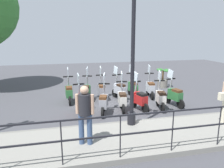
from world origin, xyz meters
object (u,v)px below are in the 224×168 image
object	(u,v)px
scooter_near_1	(161,98)
scooter_far_0	(150,88)
potted_palm	(163,80)
scooter_far_2	(119,89)
lamp_post_near	(133,63)
pedestrian_distant	(85,111)
scooter_far_4	(86,91)
scooter_near_2	(140,99)
scooter_near_3	(122,99)
scooter_near_0	(174,95)
scooter_far_1	(133,87)
scooter_near_5	(80,102)
scooter_near_4	(104,102)
scooter_far_3	(102,90)
scooter_far_5	(69,92)

from	to	relation	value
scooter_near_1	scooter_far_0	size ratio (longest dim) A/B	1.00
potted_palm	scooter_far_2	distance (m)	3.51
lamp_post_near	scooter_far_0	bearing A→B (deg)	-31.92
pedestrian_distant	scooter_far_4	bearing A→B (deg)	-167.65
pedestrian_distant	scooter_far_2	world-z (taller)	pedestrian_distant
scooter_far_0	scooter_far_4	world-z (taller)	same
scooter_near_2	scooter_near_3	bearing A→B (deg)	63.86
scooter_near_0	scooter_far_4	distance (m)	3.84
scooter_near_3	scooter_far_1	bearing A→B (deg)	-20.98
lamp_post_near	scooter_near_2	world-z (taller)	lamp_post_near
scooter_near_0	scooter_near_5	xyz separation A→B (m)	(-0.11, 3.96, 0.00)
lamp_post_near	scooter_near_3	bearing A→B (deg)	-5.55
scooter_near_4	potted_palm	bearing A→B (deg)	-33.48
pedestrian_distant	scooter_near_4	bearing A→B (deg)	177.91
scooter_far_0	scooter_far_2	size ratio (longest dim) A/B	1.00
pedestrian_distant	scooter_far_3	xyz separation A→B (m)	(4.23, -1.21, -0.60)
potted_palm	scooter_far_2	size ratio (longest dim) A/B	0.69
potted_palm	lamp_post_near	bearing A→B (deg)	144.69
scooter_far_0	scooter_far_3	bearing A→B (deg)	96.26
potted_palm	scooter_near_1	distance (m)	3.83
lamp_post_near	pedestrian_distant	xyz separation A→B (m)	(-0.96, 1.59, -1.07)
pedestrian_distant	scooter_near_0	size ratio (longest dim) A/B	1.03
scooter_near_1	scooter_far_4	xyz separation A→B (m)	(1.68, 2.81, 0.00)
lamp_post_near	scooter_far_1	bearing A→B (deg)	-19.07
lamp_post_near	scooter_far_0	distance (m)	4.11
scooter_near_5	scooter_far_0	size ratio (longest dim) A/B	1.00
scooter_near_4	scooter_near_0	bearing A→B (deg)	-68.97
scooter_near_1	scooter_far_5	world-z (taller)	same
scooter_near_3	scooter_far_0	bearing A→B (deg)	-40.97
potted_palm	scooter_near_5	bearing A→B (deg)	123.55
scooter_far_5	scooter_far_1	bearing A→B (deg)	-87.37
scooter_near_5	scooter_far_3	bearing A→B (deg)	-38.62
scooter_far_2	scooter_far_4	xyz separation A→B (m)	(0.02, 1.53, 0.00)
scooter_near_2	scooter_far_1	size ratio (longest dim) A/B	1.00
pedestrian_distant	scooter_far_4	xyz separation A→B (m)	(4.16, -0.51, -0.60)
scooter_near_3	scooter_far_2	size ratio (longest dim) A/B	1.00
pedestrian_distant	scooter_far_1	size ratio (longest dim) A/B	1.03
pedestrian_distant	scooter_near_3	size ratio (longest dim) A/B	1.03
scooter_near_5	scooter_far_5	world-z (taller)	same
scooter_near_1	scooter_near_3	xyz separation A→B (m)	(0.16, 1.57, 0.00)
lamp_post_near	scooter_near_5	world-z (taller)	lamp_post_near
scooter_far_4	scooter_near_4	bearing A→B (deg)	-148.20
scooter_near_2	scooter_near_4	xyz separation A→B (m)	(-0.05, 1.47, 0.00)
scooter_far_4	potted_palm	bearing A→B (deg)	-52.40
scooter_near_5	scooter_far_0	bearing A→B (deg)	-70.23
scooter_near_0	scooter_far_1	size ratio (longest dim) A/B	1.00
scooter_near_5	scooter_near_2	bearing A→B (deg)	-96.31
scooter_near_3	potted_palm	bearing A→B (deg)	-36.24
scooter_far_2	scooter_far_0	bearing A→B (deg)	-106.06
scooter_far_0	scooter_far_4	distance (m)	3.07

